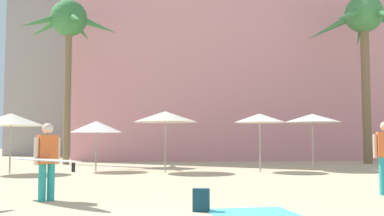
{
  "coord_description": "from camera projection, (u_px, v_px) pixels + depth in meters",
  "views": [
    {
      "loc": [
        -0.72,
        -5.97,
        1.33
      ],
      "look_at": [
        0.31,
        5.76,
        2.18
      ],
      "focal_mm": 40.76,
      "sensor_mm": 36.0,
      "label": 1
    }
  ],
  "objects": [
    {
      "name": "backpack",
      "position": [
        201.0,
        200.0,
        8.07
      ],
      "size": [
        0.33,
        0.29,
        0.42
      ],
      "rotation": [
        0.0,
        0.0,
        1.33
      ],
      "color": "#123543",
      "rests_on": "ground"
    },
    {
      "name": "palm_tree_left",
      "position": [
        364.0,
        25.0,
        24.6
      ],
      "size": [
        6.27,
        6.59,
        9.49
      ],
      "color": "brown",
      "rests_on": "ground"
    },
    {
      "name": "cafe_umbrella_5",
      "position": [
        165.0,
        117.0,
        17.83
      ],
      "size": [
        2.63,
        2.63,
        2.49
      ],
      "color": "gray",
      "rests_on": "ground"
    },
    {
      "name": "person_mid_right",
      "position": [
        46.0,
        159.0,
        9.36
      ],
      "size": [
        2.16,
        2.16,
        1.69
      ],
      "rotation": [
        0.0,
        0.0,
        2.26
      ],
      "color": "teal",
      "rests_on": "ground"
    },
    {
      "name": "hotel_pink",
      "position": [
        236.0,
        39.0,
        33.59
      ],
      "size": [
        22.57,
        11.87,
        18.09
      ],
      "primitive_type": "cube",
      "color": "pink",
      "rests_on": "ground"
    },
    {
      "name": "palm_tree_far_left",
      "position": [
        69.0,
        26.0,
        23.88
      ],
      "size": [
        5.17,
        5.2,
        8.98
      ],
      "color": "brown",
      "rests_on": "ground"
    },
    {
      "name": "cafe_umbrella_0",
      "position": [
        96.0,
        127.0,
        18.36
      ],
      "size": [
        2.19,
        2.19,
        2.12
      ],
      "color": "gray",
      "rests_on": "ground"
    },
    {
      "name": "cafe_umbrella_4",
      "position": [
        312.0,
        118.0,
        19.18
      ],
      "size": [
        2.5,
        2.5,
        2.46
      ],
      "color": "gray",
      "rests_on": "ground"
    },
    {
      "name": "cafe_umbrella_3",
      "position": [
        11.0,
        119.0,
        17.06
      ],
      "size": [
        2.52,
        2.52,
        2.36
      ],
      "color": "gray",
      "rests_on": "ground"
    },
    {
      "name": "beach_towel",
      "position": [
        252.0,
        213.0,
        7.85
      ],
      "size": [
        1.61,
        1.24,
        0.01
      ],
      "primitive_type": "cube",
      "rotation": [
        0.0,
        0.0,
        0.1
      ],
      "color": "#4CC6D6",
      "rests_on": "ground"
    },
    {
      "name": "cafe_umbrella_6",
      "position": [
        260.0,
        118.0,
        18.22
      ],
      "size": [
        2.18,
        2.18,
        2.41
      ],
      "color": "gray",
      "rests_on": "ground"
    }
  ]
}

